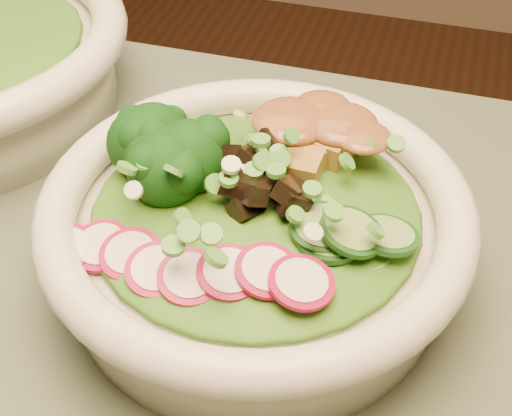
% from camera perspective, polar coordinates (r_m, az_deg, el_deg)
% --- Properties ---
extents(salad_bowl, '(0.26, 0.26, 0.07)m').
position_cam_1_polar(salad_bowl, '(0.43, -0.00, -1.89)').
color(salad_bowl, white).
rests_on(salad_bowl, dining_table).
extents(lettuce_bed, '(0.20, 0.20, 0.02)m').
position_cam_1_polar(lettuce_bed, '(0.42, 0.00, 0.10)').
color(lettuce_bed, '#285612').
rests_on(lettuce_bed, salad_bowl).
extents(broccoli_florets, '(0.08, 0.08, 0.04)m').
position_cam_1_polar(broccoli_florets, '(0.44, -6.78, 4.33)').
color(broccoli_florets, black).
rests_on(broccoli_florets, salad_bowl).
extents(radish_slices, '(0.11, 0.05, 0.02)m').
position_cam_1_polar(radish_slices, '(0.38, -4.98, -5.07)').
color(radish_slices, maroon).
rests_on(radish_slices, salad_bowl).
extents(cucumber_slices, '(0.08, 0.08, 0.03)m').
position_cam_1_polar(cucumber_slices, '(0.39, 7.62, -2.18)').
color(cucumber_slices, '#82AF61').
rests_on(cucumber_slices, salad_bowl).
extents(mushroom_heap, '(0.08, 0.08, 0.04)m').
position_cam_1_polar(mushroom_heap, '(0.42, 0.88, 2.34)').
color(mushroom_heap, black).
rests_on(mushroom_heap, salad_bowl).
extents(tofu_cubes, '(0.09, 0.07, 0.03)m').
position_cam_1_polar(tofu_cubes, '(0.45, 4.43, 5.41)').
color(tofu_cubes, '#A78537').
rests_on(tofu_cubes, salad_bowl).
extents(peanut_sauce, '(0.07, 0.05, 0.02)m').
position_cam_1_polar(peanut_sauce, '(0.44, 4.51, 6.70)').
color(peanut_sauce, brown).
rests_on(peanut_sauce, tofu_cubes).
extents(scallion_garnish, '(0.18, 0.18, 0.02)m').
position_cam_1_polar(scallion_garnish, '(0.40, -0.00, 2.50)').
color(scallion_garnish, '#4E9E37').
rests_on(scallion_garnish, salad_bowl).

